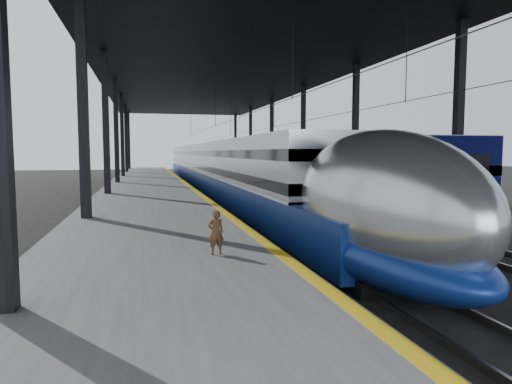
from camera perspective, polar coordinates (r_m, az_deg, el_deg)
name	(u,v)px	position (r m, az deg, el deg)	size (l,w,h in m)	color
ground	(279,269)	(13.34, 2.95, -9.61)	(160.00, 160.00, 0.00)	black
platform	(148,193)	(32.49, -13.31, -0.18)	(6.00, 80.00, 1.00)	#4C4C4F
yellow_strip	(189,186)	(32.59, -8.40, 0.80)	(0.30, 80.00, 0.01)	gold
rails	(260,197)	(33.55, 0.50, -0.61)	(6.52, 80.00, 0.16)	slate
canopy	(224,70)	(33.34, -3.98, 14.93)	(18.00, 75.00, 9.47)	black
tgv_train	(215,170)	(38.41, -5.19, 2.81)	(2.84, 65.20, 4.07)	#B4B7BB
second_train	(264,167)	(42.13, 0.99, 3.16)	(2.87, 56.05, 3.95)	navy
child	(216,232)	(10.64, -5.05, -5.03)	(0.38, 0.25, 1.03)	#472D17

